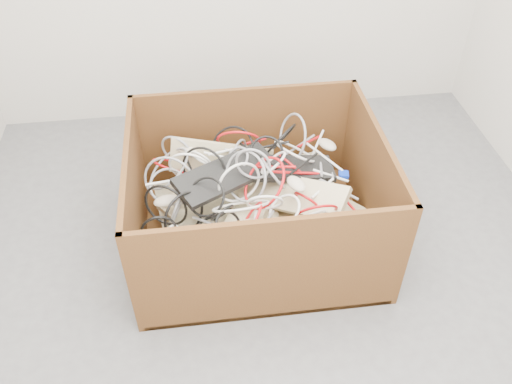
{
  "coord_description": "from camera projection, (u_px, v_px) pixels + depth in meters",
  "views": [
    {
      "loc": [
        -0.27,
        -1.54,
        1.99
      ],
      "look_at": [
        -0.03,
        0.32,
        0.3
      ],
      "focal_mm": 37.62,
      "sensor_mm": 36.0,
      "label": 1
    }
  ],
  "objects": [
    {
      "name": "power_strip_right",
      "position": [
        201.0,
        242.0,
        2.26
      ],
      "size": [
        0.27,
        0.08,
        0.09
      ],
      "primitive_type": "cube",
      "rotation": [
        -0.1,
        0.17,
        -0.1
      ],
      "color": "silver",
      "rests_on": "keyboard_pile"
    },
    {
      "name": "keyboard_pile",
      "position": [
        257.0,
        201.0,
        2.49
      ],
      "size": [
        1.21,
        0.86,
        0.36
      ],
      "color": "#CEB691",
      "rests_on": "cardboard_box"
    },
    {
      "name": "cable_tangle",
      "position": [
        232.0,
        178.0,
        2.44
      ],
      "size": [
        1.0,
        0.83,
        0.41
      ],
      "color": "black",
      "rests_on": "keyboard_pile"
    },
    {
      "name": "power_strip_left",
      "position": [
        206.0,
        183.0,
        2.45
      ],
      "size": [
        0.26,
        0.2,
        0.11
      ],
      "primitive_type": "cube",
      "rotation": [
        0.14,
        -0.26,
        0.6
      ],
      "color": "silver",
      "rests_on": "keyboard_pile"
    },
    {
      "name": "ground",
      "position": [
        272.0,
        285.0,
        2.49
      ],
      "size": [
        3.0,
        3.0,
        0.0
      ],
      "primitive_type": "plane",
      "color": "#505052",
      "rests_on": "ground"
    },
    {
      "name": "room_shell",
      "position": [
        280.0,
        31.0,
        1.65
      ],
      "size": [
        3.04,
        3.04,
        2.5
      ],
      "color": "beige",
      "rests_on": "ground"
    },
    {
      "name": "cardboard_box",
      "position": [
        253.0,
        217.0,
        2.6
      ],
      "size": [
        1.14,
        0.95,
        0.6
      ],
      "color": "#432110",
      "rests_on": "ground"
    },
    {
      "name": "vga_plug",
      "position": [
        344.0,
        174.0,
        2.52
      ],
      "size": [
        0.05,
        0.05,
        0.03
      ],
      "primitive_type": "cube",
      "rotation": [
        0.09,
        0.14,
        -0.16
      ],
      "color": "#0B2BAF",
      "rests_on": "keyboard_pile"
    },
    {
      "name": "mice_scatter",
      "position": [
        244.0,
        180.0,
        2.47
      ],
      "size": [
        0.93,
        0.61,
        0.16
      ],
      "color": "#BEB099",
      "rests_on": "keyboard_pile"
    }
  ]
}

